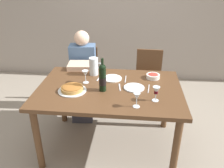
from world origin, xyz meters
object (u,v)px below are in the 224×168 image
at_px(dining_table, 109,95).
at_px(dinner_plate_left_setting, 134,88).
at_px(wine_glass_left_diner, 156,91).
at_px(diner_left, 82,73).
at_px(wine_glass_centre, 137,97).
at_px(wine_bottle, 103,78).
at_px(baked_tart, 72,89).
at_px(chair_left, 85,74).
at_px(salad_bowl, 153,76).
at_px(wine_glass_right_diner, 85,74).
at_px(dinner_plate_right_setting, 112,78).
at_px(chair_right, 148,77).
at_px(water_pitcher, 94,67).

height_order(dining_table, dinner_plate_left_setting, dinner_plate_left_setting).
distance_m(wine_glass_left_diner, diner_left, 1.28).
bearing_deg(wine_glass_left_diner, wine_glass_centre, -144.41).
bearing_deg(wine_bottle, baked_tart, -171.67).
height_order(chair_left, diner_left, diner_left).
bearing_deg(salad_bowl, wine_glass_centre, -106.13).
xyz_separation_m(wine_glass_centre, diner_left, (-0.72, 1.01, -0.24)).
distance_m(dining_table, wine_glass_right_diner, 0.34).
xyz_separation_m(dinner_plate_right_setting, chair_left, (-0.47, 0.68, -0.27)).
bearing_deg(wine_glass_left_diner, dinner_plate_right_setting, 135.97).
bearing_deg(diner_left, dining_table, 118.56).
distance_m(wine_glass_left_diner, dinner_plate_right_setting, 0.64).
bearing_deg(chair_left, dining_table, 111.91).
height_order(salad_bowl, dinner_plate_right_setting, salad_bowl).
xyz_separation_m(dining_table, diner_left, (-0.44, 0.66, -0.05)).
distance_m(chair_left, diner_left, 0.26).
xyz_separation_m(wine_bottle, chair_left, (-0.40, 0.96, -0.41)).
relative_size(salad_bowl, dinner_plate_right_setting, 0.71).
bearing_deg(wine_glass_centre, diner_left, 125.67).
height_order(wine_glass_centre, dinner_plate_left_setting, wine_glass_centre).
xyz_separation_m(dining_table, dinner_plate_left_setting, (0.26, 0.01, 0.10)).
bearing_deg(wine_glass_centre, baked_tart, 160.16).
bearing_deg(wine_glass_right_diner, chair_right, 47.49).
distance_m(wine_bottle, dinner_plate_left_setting, 0.36).
bearing_deg(dinner_plate_left_setting, dining_table, -177.58).
bearing_deg(water_pitcher, wine_bottle, -67.81).
relative_size(water_pitcher, wine_glass_right_diner, 1.44).
distance_m(dining_table, dinner_plate_left_setting, 0.28).
relative_size(water_pitcher, salad_bowl, 1.36).
bearing_deg(chair_left, wine_glass_centre, 115.58).
xyz_separation_m(dining_table, water_pitcher, (-0.22, 0.31, 0.18)).
height_order(salad_bowl, dinner_plate_left_setting, salad_bowl).
distance_m(wine_glass_centre, diner_left, 1.26).
height_order(dining_table, wine_glass_left_diner, wine_glass_left_diner).
distance_m(salad_bowl, wine_glass_right_diner, 0.76).
relative_size(baked_tart, diner_left, 0.25).
relative_size(baked_tart, wine_glass_right_diner, 2.02).
distance_m(wine_bottle, chair_left, 1.12).
relative_size(wine_bottle, diner_left, 0.30).
distance_m(water_pitcher, wine_glass_right_diner, 0.23).
xyz_separation_m(wine_glass_centre, chair_left, (-0.74, 1.24, -0.36)).
xyz_separation_m(chair_left, diner_left, (0.02, -0.24, 0.12)).
xyz_separation_m(baked_tart, wine_glass_centre, (0.65, -0.23, 0.07)).
xyz_separation_m(baked_tart, dinner_plate_right_setting, (0.37, 0.33, -0.02)).
height_order(salad_bowl, diner_left, diner_left).
relative_size(dining_table, wine_bottle, 4.35).
height_order(baked_tart, chair_right, chair_right).
distance_m(wine_bottle, wine_glass_right_diner, 0.27).
height_order(wine_glass_right_diner, dinner_plate_left_setting, wine_glass_right_diner).
distance_m(water_pitcher, baked_tart, 0.46).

